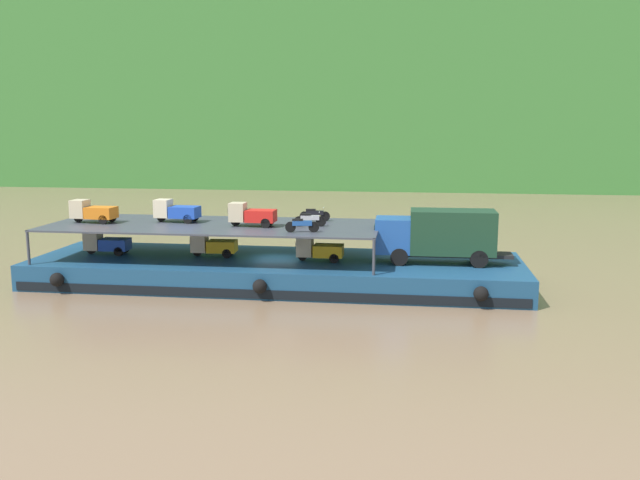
# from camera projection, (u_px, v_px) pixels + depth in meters

# --- Properties ---
(ground_plane) EXTENTS (400.00, 400.00, 0.00)m
(ground_plane) POSITION_uv_depth(u_px,v_px,m) (276.00, 283.00, 40.77)
(ground_plane) COLOR #7F664C
(hillside_far_bank) EXTENTS (124.20, 36.62, 34.07)m
(hillside_far_bank) POSITION_uv_depth(u_px,v_px,m) (366.00, 63.00, 109.19)
(hillside_far_bank) COLOR #387533
(hillside_far_bank) RESTS_ON ground
(cargo_barge) EXTENTS (29.09, 8.88, 1.50)m
(cargo_barge) POSITION_uv_depth(u_px,v_px,m) (276.00, 271.00, 40.62)
(cargo_barge) COLOR navy
(cargo_barge) RESTS_ON ground
(covered_lorry) EXTENTS (7.88, 2.36, 3.10)m
(covered_lorry) POSITION_uv_depth(u_px,v_px,m) (439.00, 234.00, 38.95)
(covered_lorry) COLOR #1E4C99
(covered_lorry) RESTS_ON cargo_barge
(cargo_rack) EXTENTS (19.89, 7.46, 2.00)m
(cargo_rack) POSITION_uv_depth(u_px,v_px,m) (214.00, 225.00, 40.70)
(cargo_rack) COLOR #383D47
(cargo_rack) RESTS_ON cargo_barge
(mini_truck_lower_stern) EXTENTS (2.79, 1.28, 1.38)m
(mini_truck_lower_stern) POSITION_uv_depth(u_px,v_px,m) (106.00, 243.00, 41.81)
(mini_truck_lower_stern) COLOR #1E47B7
(mini_truck_lower_stern) RESTS_ON cargo_barge
(mini_truck_lower_aft) EXTENTS (2.79, 1.28, 1.38)m
(mini_truck_lower_aft) POSITION_uv_depth(u_px,v_px,m) (213.00, 245.00, 41.15)
(mini_truck_lower_aft) COLOR gold
(mini_truck_lower_aft) RESTS_ON cargo_barge
(mini_truck_lower_mid) EXTENTS (2.75, 1.22, 1.38)m
(mini_truck_lower_mid) POSITION_uv_depth(u_px,v_px,m) (319.00, 249.00, 39.74)
(mini_truck_lower_mid) COLOR gold
(mini_truck_lower_mid) RESTS_ON cargo_barge
(mini_truck_upper_stern) EXTENTS (2.79, 1.29, 1.38)m
(mini_truck_upper_stern) POSITION_uv_depth(u_px,v_px,m) (93.00, 211.00, 41.31)
(mini_truck_upper_stern) COLOR orange
(mini_truck_upper_stern) RESTS_ON cargo_rack
(mini_truck_upper_mid) EXTENTS (2.80, 1.30, 1.38)m
(mini_truck_upper_mid) POSITION_uv_depth(u_px,v_px,m) (176.00, 211.00, 41.56)
(mini_truck_upper_mid) COLOR #1E47B7
(mini_truck_upper_mid) RESTS_ON cargo_rack
(mini_truck_upper_fore) EXTENTS (2.76, 1.23, 1.38)m
(mini_truck_upper_fore) POSITION_uv_depth(u_px,v_px,m) (252.00, 215.00, 39.85)
(mini_truck_upper_fore) COLOR red
(mini_truck_upper_fore) RESTS_ON cargo_rack
(motorcycle_upper_port) EXTENTS (1.90, 0.55, 0.87)m
(motorcycle_upper_port) POSITION_uv_depth(u_px,v_px,m) (302.00, 225.00, 37.65)
(motorcycle_upper_port) COLOR black
(motorcycle_upper_port) RESTS_ON cargo_rack
(motorcycle_upper_centre) EXTENTS (1.90, 0.55, 0.87)m
(motorcycle_upper_centre) POSITION_uv_depth(u_px,v_px,m) (310.00, 219.00, 39.82)
(motorcycle_upper_centre) COLOR black
(motorcycle_upper_centre) RESTS_ON cargo_rack
(motorcycle_upper_stbd) EXTENTS (1.90, 0.55, 0.87)m
(motorcycle_upper_stbd) POSITION_uv_depth(u_px,v_px,m) (314.00, 214.00, 42.01)
(motorcycle_upper_stbd) COLOR black
(motorcycle_upper_stbd) RESTS_ON cargo_rack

